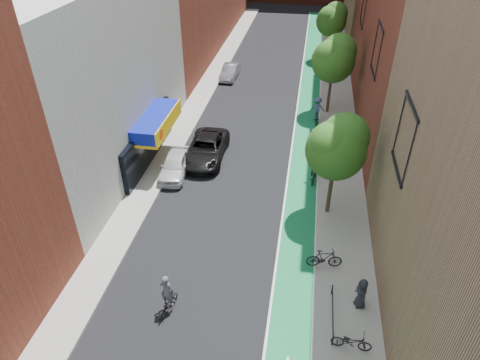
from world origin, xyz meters
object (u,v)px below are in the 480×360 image
at_px(parked_car_white, 175,165).
at_px(cyclist_lane_mid, 314,171).
at_px(cyclist_lane_far, 317,111).
at_px(cyclist_lead, 168,299).
at_px(parked_car_black, 206,149).
at_px(cyclist_lane_near, 312,143).
at_px(pedestrian, 361,293).
at_px(parked_car_silver, 230,72).

xyz_separation_m(parked_car_white, cyclist_lane_mid, (9.30, 0.72, 0.02)).
height_order(cyclist_lane_mid, cyclist_lane_far, cyclist_lane_far).
relative_size(cyclist_lead, cyclist_lane_far, 0.98).
xyz_separation_m(cyclist_lane_mid, cyclist_lane_far, (0.00, 8.66, 0.26)).
bearing_deg(cyclist_lane_far, cyclist_lead, 74.76).
height_order(parked_car_black, cyclist_lane_near, cyclist_lane_near).
distance_m(cyclist_lead, pedestrian, 8.84).
xyz_separation_m(cyclist_lead, cyclist_lane_far, (6.33, 20.49, 0.24)).
xyz_separation_m(parked_car_black, cyclist_lead, (1.37, -13.42, -0.02)).
bearing_deg(cyclist_lead, cyclist_lane_far, -94.24).
relative_size(parked_car_white, pedestrian, 2.62).
bearing_deg(pedestrian, parked_car_silver, -174.92).
bearing_deg(parked_car_silver, cyclist_lane_near, -55.79).
bearing_deg(cyclist_lead, pedestrian, -156.47).
distance_m(parked_car_black, cyclist_lead, 13.49).
distance_m(cyclist_lead, cyclist_lane_far, 21.44).
bearing_deg(parked_car_silver, cyclist_lane_far, -42.15).
bearing_deg(cyclist_lane_far, pedestrian, 99.06).
distance_m(cyclist_lead, cyclist_lane_mid, 13.42).
height_order(parked_car_silver, pedestrian, pedestrian).
xyz_separation_m(parked_car_black, parked_car_silver, (-1.20, 15.72, -0.12)).
xyz_separation_m(parked_car_white, pedestrian, (11.65, -9.48, 0.24)).
bearing_deg(parked_car_black, cyclist_lane_near, 14.27).
bearing_deg(cyclist_lane_far, parked_car_silver, -42.24).
relative_size(cyclist_lead, cyclist_lane_near, 1.12).
bearing_deg(cyclist_lead, parked_car_silver, -72.02).
relative_size(parked_car_black, cyclist_lead, 2.61).
bearing_deg(cyclist_lane_near, cyclist_lead, 61.38).
bearing_deg(cyclist_lane_mid, parked_car_black, -4.82).
height_order(parked_car_white, cyclist_lane_far, cyclist_lane_far).
bearing_deg(parked_car_white, parked_car_silver, 85.65).
xyz_separation_m(parked_car_silver, cyclist_lead, (2.57, -29.14, 0.09)).
bearing_deg(parked_car_black, cyclist_lane_far, 41.85).
relative_size(parked_car_black, cyclist_lane_mid, 2.87).
bearing_deg(parked_car_white, cyclist_lane_near, 22.37).
bearing_deg(cyclist_lane_near, cyclist_lane_far, -100.14).
xyz_separation_m(parked_car_white, parked_car_silver, (0.40, 18.03, -0.05)).
height_order(parked_car_black, parked_car_silver, parked_car_black).
distance_m(parked_car_white, cyclist_lane_far, 13.21).
xyz_separation_m(parked_car_silver, pedestrian, (11.26, -27.52, 0.29)).
bearing_deg(cyclist_lead, cyclist_lane_near, -98.55).
xyz_separation_m(parked_car_black, cyclist_lane_mid, (7.70, -1.60, -0.04)).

